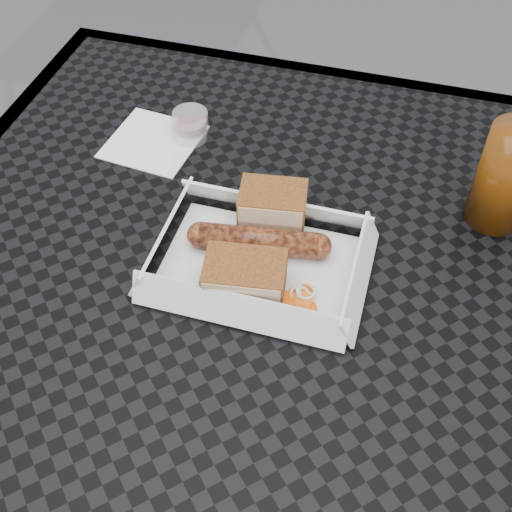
# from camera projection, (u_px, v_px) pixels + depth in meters

# --- Properties ---
(ground) EXTENTS (60.00, 60.00, 0.00)m
(ground) POSITION_uv_depth(u_px,v_px,m) (242.00, 478.00, 1.35)
(ground) COLOR #58585B
(ground) RESTS_ON ground
(patio_table) EXTENTS (0.80, 0.80, 0.74)m
(patio_table) POSITION_uv_depth(u_px,v_px,m) (234.00, 278.00, 0.84)
(patio_table) COLOR black
(patio_table) RESTS_ON ground
(food_tray) EXTENTS (0.22, 0.15, 0.00)m
(food_tray) POSITION_uv_depth(u_px,v_px,m) (258.00, 265.00, 0.75)
(food_tray) COLOR white
(food_tray) RESTS_ON patio_table
(bratwurst) EXTENTS (0.17, 0.05, 0.03)m
(bratwurst) POSITION_uv_depth(u_px,v_px,m) (259.00, 241.00, 0.75)
(bratwurst) COLOR brown
(bratwurst) RESTS_ON food_tray
(bread_near) EXTENTS (0.09, 0.07, 0.05)m
(bread_near) POSITION_uv_depth(u_px,v_px,m) (273.00, 207.00, 0.78)
(bread_near) COLOR brown
(bread_near) RESTS_ON food_tray
(bread_far) EXTENTS (0.10, 0.07, 0.05)m
(bread_far) POSITION_uv_depth(u_px,v_px,m) (245.00, 278.00, 0.71)
(bread_far) COLOR brown
(bread_far) RESTS_ON food_tray
(veg_garnish) EXTENTS (0.03, 0.03, 0.00)m
(veg_garnish) POSITION_uv_depth(u_px,v_px,m) (297.00, 298.00, 0.72)
(veg_garnish) COLOR #F4570A
(veg_garnish) RESTS_ON food_tray
(napkin) EXTENTS (0.13, 0.13, 0.00)m
(napkin) POSITION_uv_depth(u_px,v_px,m) (153.00, 142.00, 0.90)
(napkin) COLOR white
(napkin) RESTS_ON patio_table
(condiment_cup_sauce) EXTENTS (0.05, 0.05, 0.03)m
(condiment_cup_sauce) POSITION_uv_depth(u_px,v_px,m) (191.00, 122.00, 0.91)
(condiment_cup_sauce) COLOR maroon
(condiment_cup_sauce) RESTS_ON patio_table
(condiment_cup_empty) EXTENTS (0.05, 0.05, 0.03)m
(condiment_cup_empty) POSITION_uv_depth(u_px,v_px,m) (189.00, 129.00, 0.90)
(condiment_cup_empty) COLOR silver
(condiment_cup_empty) RESTS_ON patio_table
(drink_glass) EXTENTS (0.07, 0.07, 0.13)m
(drink_glass) POSITION_uv_depth(u_px,v_px,m) (506.00, 177.00, 0.76)
(drink_glass) COLOR #552707
(drink_glass) RESTS_ON patio_table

